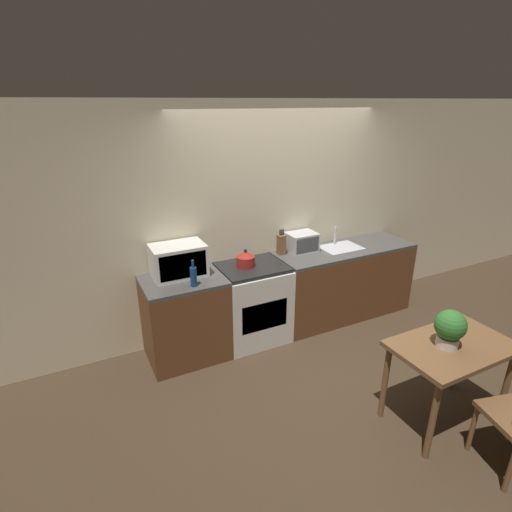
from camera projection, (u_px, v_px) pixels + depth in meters
ground_plane at (331, 367)px, 4.13m from camera, size 16.00×16.00×0.00m
wall_back at (276, 217)px, 4.67m from camera, size 10.00×0.06×2.60m
counter_left_run at (185, 318)px, 4.17m from camera, size 0.82×0.62×0.90m
counter_right_run at (342, 281)px, 5.02m from camera, size 1.78×0.62×0.90m
stove_range at (252, 303)px, 4.50m from camera, size 0.74×0.62×0.90m
kettle at (245, 259)px, 4.29m from camera, size 0.20×0.20×0.20m
microwave at (178, 260)px, 4.04m from camera, size 0.54×0.35×0.33m
bottle at (193, 276)px, 3.83m from camera, size 0.07×0.07×0.27m
knife_block at (281, 244)px, 4.63m from camera, size 0.08×0.09×0.30m
toaster_oven at (302, 242)px, 4.72m from camera, size 0.35×0.27×0.22m
sink_basin at (340, 247)px, 4.83m from camera, size 0.49×0.35×0.24m
dining_table at (451, 355)px, 3.24m from camera, size 0.99×0.61×0.75m
potted_plant at (450, 328)px, 3.12m from camera, size 0.24×0.24×0.31m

